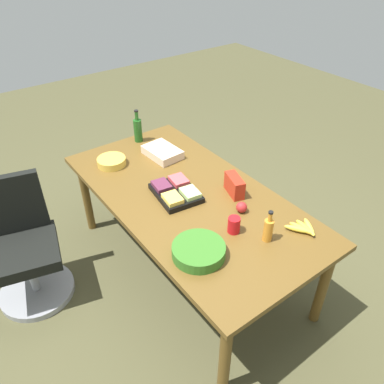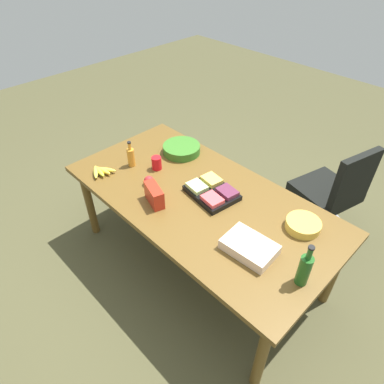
% 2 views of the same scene
% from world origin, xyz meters
% --- Properties ---
extents(ground_plane, '(10.00, 10.00, 0.00)m').
position_xyz_m(ground_plane, '(0.00, 0.00, 0.00)').
color(ground_plane, '#49472B').
extents(conference_table, '(2.09, 1.06, 0.75)m').
position_xyz_m(conference_table, '(0.00, 0.00, 0.68)').
color(conference_table, brown).
rests_on(conference_table, ground).
extents(office_chair, '(0.59, 0.58, 0.96)m').
position_xyz_m(office_chair, '(0.53, 1.10, 0.38)').
color(office_chair, gray).
rests_on(office_chair, ground).
extents(fruit_platter, '(0.39, 0.33, 0.07)m').
position_xyz_m(fruit_platter, '(0.05, 0.08, 0.78)').
color(fruit_platter, black).
rests_on(fruit_platter, conference_table).
extents(red_solo_cup, '(0.10, 0.10, 0.11)m').
position_xyz_m(red_solo_cup, '(-0.49, -0.00, 0.81)').
color(red_solo_cup, red).
rests_on(red_solo_cup, conference_table).
extents(apple_red, '(0.09, 0.09, 0.08)m').
position_xyz_m(apple_red, '(-0.37, -0.18, 0.79)').
color(apple_red, '#AC2425').
rests_on(apple_red, conference_table).
extents(sheet_cake, '(0.33, 0.24, 0.07)m').
position_xyz_m(sheet_cake, '(0.58, -0.15, 0.79)').
color(sheet_cake, beige).
rests_on(sheet_cake, conference_table).
extents(dressing_bottle, '(0.06, 0.06, 0.22)m').
position_xyz_m(dressing_bottle, '(-0.68, -0.12, 0.84)').
color(dressing_bottle, orange).
rests_on(dressing_bottle, conference_table).
extents(salad_bowl, '(0.38, 0.38, 0.07)m').
position_xyz_m(salad_bowl, '(-0.53, 0.31, 0.79)').
color(salad_bowl, '#336C21').
rests_on(salad_bowl, conference_table).
extents(chip_bowl, '(0.29, 0.29, 0.06)m').
position_xyz_m(chip_bowl, '(0.71, 0.26, 0.78)').
color(chip_bowl, gold).
rests_on(chip_bowl, conference_table).
extents(chip_bag_red, '(0.21, 0.14, 0.14)m').
position_xyz_m(chip_bag_red, '(-0.18, -0.28, 0.82)').
color(chip_bag_red, '#B52918').
rests_on(chip_bag_red, conference_table).
extents(banana_bunch, '(0.19, 0.20, 0.04)m').
position_xyz_m(banana_bunch, '(-0.76, -0.36, 0.78)').
color(banana_bunch, gold).
rests_on(banana_bunch, conference_table).
extents(wine_bottle, '(0.08, 0.08, 0.30)m').
position_xyz_m(wine_bottle, '(0.93, -0.12, 0.87)').
color(wine_bottle, '#1E531B').
rests_on(wine_bottle, conference_table).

